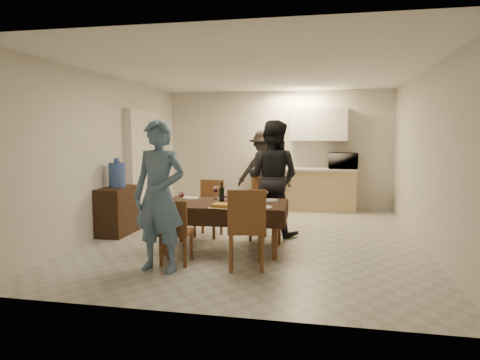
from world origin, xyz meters
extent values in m
cube|color=#AEAEA9|center=(0.00, 0.00, 0.00)|extent=(5.00, 6.00, 0.02)
cube|color=white|center=(0.00, 0.00, 2.60)|extent=(5.00, 6.00, 0.02)
cube|color=silver|center=(0.00, 3.00, 1.30)|extent=(5.00, 0.02, 2.60)
cube|color=silver|center=(0.00, -3.00, 1.30)|extent=(5.00, 0.02, 2.60)
cube|color=silver|center=(-2.50, 0.00, 1.30)|extent=(0.02, 6.00, 2.60)
cube|color=silver|center=(2.50, 0.00, 1.30)|extent=(0.02, 6.00, 2.60)
cube|color=silver|center=(-2.42, 1.20, 1.05)|extent=(0.15, 1.40, 2.10)
cube|color=tan|center=(0.60, 2.68, 0.43)|extent=(2.20, 0.60, 0.86)
cube|color=#B2B2AC|center=(0.60, 2.68, 0.89)|extent=(2.24, 0.64, 0.05)
cube|color=white|center=(0.90, 2.82, 1.85)|extent=(1.20, 0.34, 0.70)
cube|color=black|center=(-0.34, -0.82, 0.66)|extent=(1.78, 1.09, 0.04)
cube|color=brown|center=(-0.34, -0.82, 0.32)|extent=(0.06, 0.06, 0.64)
cube|color=brown|center=(-0.79, -1.57, 0.41)|extent=(0.40, 0.40, 0.05)
cube|color=brown|center=(-0.79, -1.74, 0.63)|extent=(0.38, 0.05, 0.41)
cube|color=brown|center=(0.11, -1.57, 0.49)|extent=(0.54, 0.54, 0.05)
cube|color=brown|center=(0.11, -1.77, 0.75)|extent=(0.45, 0.14, 0.49)
cube|color=brown|center=(-0.79, -0.07, 0.44)|extent=(0.45, 0.45, 0.05)
cube|color=brown|center=(-0.79, -0.25, 0.68)|extent=(0.41, 0.09, 0.44)
cube|color=brown|center=(0.11, -0.07, 0.47)|extent=(0.44, 0.44, 0.05)
cube|color=brown|center=(0.11, -0.26, 0.72)|extent=(0.43, 0.04, 0.47)
cube|color=black|center=(-2.28, -0.20, 0.39)|extent=(0.42, 0.84, 0.78)
cylinder|color=#3B5CAC|center=(-2.28, -0.20, 0.98)|extent=(0.27, 0.27, 0.41)
cylinder|color=white|center=(0.01, -0.87, 0.78)|extent=(0.13, 0.13, 0.20)
cube|color=#BB7837|center=(-0.24, -1.20, 0.70)|extent=(0.43, 0.35, 0.05)
cylinder|color=white|center=(-0.04, -0.64, 0.71)|extent=(0.16, 0.16, 0.06)
cylinder|color=white|center=(-0.39, -0.54, 0.70)|extent=(0.22, 0.22, 0.04)
cylinder|color=white|center=(-0.94, -1.12, 0.69)|extent=(0.28, 0.28, 0.02)
cylinder|color=white|center=(0.26, -1.12, 0.69)|extent=(0.24, 0.24, 0.01)
cylinder|color=white|center=(-0.94, -0.52, 0.69)|extent=(0.26, 0.26, 0.01)
cylinder|color=white|center=(0.26, -0.52, 0.69)|extent=(0.25, 0.25, 0.01)
imported|color=white|center=(1.42, 2.68, 1.08)|extent=(0.60, 0.41, 0.33)
imported|color=slate|center=(-0.89, -1.87, 0.91)|extent=(0.72, 0.52, 1.82)
imported|color=black|center=(0.21, 0.23, 0.93)|extent=(1.07, 0.93, 1.86)
imported|color=black|center=(-0.20, 2.23, 0.86)|extent=(1.11, 0.64, 1.72)
camera|label=1|loc=(1.04, -6.62, 1.65)|focal=32.00mm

